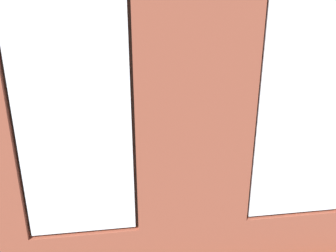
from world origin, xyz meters
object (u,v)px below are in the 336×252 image
(couch_by_window, at_px, (150,214))
(potted_plant_near_tv, at_px, (1,183))
(table_plant_small, at_px, (191,142))
(potted_plant_between_couches, at_px, (260,178))
(potted_plant_beside_window_right, at_px, (34,200))
(couch_left, at_px, (292,145))
(potted_plant_corner_near_left, at_px, (263,99))
(cup_ceramic, at_px, (149,156))
(potted_plant_by_left_couch, at_px, (248,124))
(coffee_table, at_px, (172,157))
(potted_plant_foreground_right, at_px, (36,117))
(remote_black, at_px, (162,152))
(candle_jar, at_px, (179,154))
(papasan_chair, at_px, (100,124))

(couch_by_window, relative_size, potted_plant_near_tv, 1.56)
(table_plant_small, height_order, potted_plant_between_couches, potted_plant_between_couches)
(potted_plant_beside_window_right, distance_m, potted_plant_near_tv, 0.89)
(couch_left, height_order, potted_plant_corner_near_left, potted_plant_corner_near_left)
(cup_ceramic, distance_m, potted_plant_by_left_couch, 2.99)
(coffee_table, height_order, potted_plant_between_couches, potted_plant_between_couches)
(table_plant_small, height_order, potted_plant_near_tv, potted_plant_near_tv)
(potted_plant_by_left_couch, bearing_deg, cup_ceramic, 35.89)
(potted_plant_foreground_right, height_order, potted_plant_near_tv, potted_plant_near_tv)
(remote_black, bearing_deg, potted_plant_corner_near_left, -141.33)
(couch_by_window, distance_m, table_plant_small, 1.98)
(cup_ceramic, xyz_separation_m, potted_plant_corner_near_left, (-2.96, -2.27, 0.29))
(candle_jar, distance_m, potted_plant_by_left_couch, 2.59)
(couch_left, distance_m, potted_plant_between_couches, 2.39)
(potted_plant_near_tv, bearing_deg, candle_jar, -160.86)
(couch_left, height_order, potted_plant_foreground_right, potted_plant_foreground_right)
(potted_plant_between_couches, distance_m, potted_plant_near_tv, 3.44)
(couch_left, relative_size, potted_plant_near_tv, 1.33)
(coffee_table, distance_m, papasan_chair, 2.22)
(couch_by_window, bearing_deg, coffee_table, -108.65)
(couch_by_window, distance_m, cup_ceramic, 1.47)
(couch_left, relative_size, potted_plant_beside_window_right, 1.60)
(candle_jar, relative_size, potted_plant_beside_window_right, 0.11)
(potted_plant_between_couches, bearing_deg, potted_plant_corner_near_left, -113.82)
(coffee_table, relative_size, potted_plant_beside_window_right, 1.24)
(couch_by_window, xyz_separation_m, candle_jar, (-0.64, -1.46, 0.15))
(papasan_chair, bearing_deg, coffee_table, 126.89)
(candle_jar, bearing_deg, cup_ceramic, 0.00)
(candle_jar, bearing_deg, potted_plant_by_left_couch, -137.49)
(remote_black, relative_size, potted_plant_by_left_couch, 0.34)
(candle_jar, bearing_deg, couch_left, -169.21)
(coffee_table, relative_size, potted_plant_by_left_couch, 2.71)
(couch_left, height_order, candle_jar, couch_left)
(couch_left, xyz_separation_m, potted_plant_foreground_right, (5.13, -1.78, 0.23))
(papasan_chair, height_order, potted_plant_near_tv, potted_plant_near_tv)
(potted_plant_between_couches, height_order, potted_plant_by_left_couch, potted_plant_between_couches)
(table_plant_small, height_order, potted_plant_by_left_couch, table_plant_small)
(cup_ceramic, height_order, potted_plant_between_couches, potted_plant_between_couches)
(potted_plant_foreground_right, bearing_deg, potted_plant_by_left_couch, 174.28)
(cup_ceramic, relative_size, potted_plant_foreground_right, 0.12)
(candle_jar, height_order, potted_plant_near_tv, potted_plant_near_tv)
(couch_left, xyz_separation_m, cup_ceramic, (2.82, 0.44, 0.14))
(couch_by_window, bearing_deg, couch_left, -147.21)
(potted_plant_by_left_couch, bearing_deg, potted_plant_between_couches, 71.18)
(candle_jar, bearing_deg, remote_black, -41.49)
(cup_ceramic, xyz_separation_m, candle_jar, (-0.51, 0.00, 0.01))
(cup_ceramic, bearing_deg, potted_plant_near_tv, 23.40)
(potted_plant_foreground_right, bearing_deg, candle_jar, 141.79)
(coffee_table, height_order, remote_black, remote_black)
(table_plant_small, distance_m, potted_plant_corner_near_left, 2.96)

